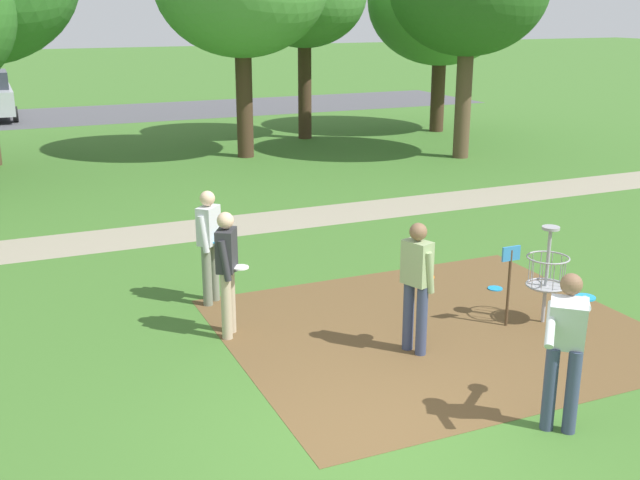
% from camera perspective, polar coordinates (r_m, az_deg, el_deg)
% --- Properties ---
extents(ground_plane, '(160.00, 160.00, 0.00)m').
position_cam_1_polar(ground_plane, '(8.08, 3.76, -14.83)').
color(ground_plane, '#3D6B28').
extents(dirt_tee_pad, '(5.55, 4.81, 0.01)m').
position_cam_1_polar(dirt_tee_pad, '(10.74, 8.50, -6.57)').
color(dirt_tee_pad, brown).
rests_on(dirt_tee_pad, ground).
extents(disc_golf_basket, '(0.98, 0.58, 1.39)m').
position_cam_1_polar(disc_golf_basket, '(11.03, 16.12, -2.24)').
color(disc_golf_basket, '#9E9EA3').
rests_on(disc_golf_basket, ground).
extents(player_foreground_watching, '(0.44, 0.50, 1.71)m').
position_cam_1_polar(player_foreground_watching, '(9.71, 7.13, -2.97)').
color(player_foreground_watching, '#384260').
rests_on(player_foreground_watching, ground).
extents(player_throwing, '(1.05, 0.70, 1.71)m').
position_cam_1_polar(player_throwing, '(8.25, 17.68, -7.23)').
color(player_throwing, '#384260').
rests_on(player_throwing, ground).
extents(player_waiting_left, '(0.45, 0.45, 1.71)m').
position_cam_1_polar(player_waiting_left, '(11.37, -8.16, -0.04)').
color(player_waiting_left, slate).
rests_on(player_waiting_left, ground).
extents(player_waiting_right, '(0.45, 0.49, 1.71)m').
position_cam_1_polar(player_waiting_right, '(10.19, -6.85, -1.99)').
color(player_waiting_right, tan).
rests_on(player_waiting_right, ground).
extents(frisbee_near_basket, '(0.23, 0.23, 0.02)m').
position_cam_1_polar(frisbee_near_basket, '(12.40, 12.78, -3.51)').
color(frisbee_near_basket, '#1E93DB').
rests_on(frisbee_near_basket, ground).
extents(tree_near_right, '(5.01, 5.01, 6.53)m').
position_cam_1_polar(tree_near_right, '(27.59, 8.97, 16.97)').
color(tree_near_right, '#422D1E').
rests_on(tree_near_right, ground).
extents(parking_lot_strip, '(36.00, 6.00, 0.01)m').
position_cam_1_polar(parking_lot_strip, '(33.07, -18.06, 8.69)').
color(parking_lot_strip, '#4C4C51').
rests_on(parking_lot_strip, ground).
extents(gravel_path, '(40.00, 1.52, 0.00)m').
position_cam_1_polar(gravel_path, '(15.37, -10.62, 0.57)').
color(gravel_path, gray).
rests_on(gravel_path, ground).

